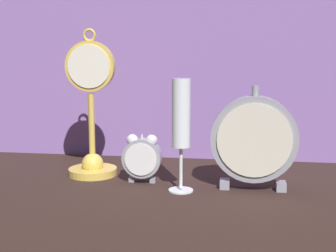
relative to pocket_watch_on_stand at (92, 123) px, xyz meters
name	(u,v)px	position (x,y,z in m)	size (l,w,h in m)	color
ground_plane	(162,193)	(0.18, -0.12, -0.12)	(4.00, 4.00, 0.00)	black
fabric_backdrop_drape	(182,50)	(0.18, 0.21, 0.16)	(1.45, 0.01, 0.57)	#8460A8
pocket_watch_on_stand	(92,123)	(0.00, 0.00, 0.00)	(0.11, 0.11, 0.33)	gold
alarm_clock_twin_bell	(142,156)	(0.13, -0.05, -0.06)	(0.09, 0.03, 0.11)	gray
mantel_clock_silver	(254,140)	(0.36, -0.06, -0.02)	(0.18, 0.04, 0.21)	gray
champagne_flute	(181,121)	(0.22, -0.10, 0.02)	(0.05, 0.05, 0.23)	silver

